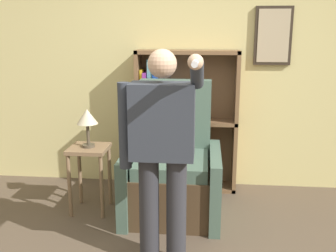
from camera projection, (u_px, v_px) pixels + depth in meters
name	position (u px, v px, depth m)	size (l,w,h in m)	color
wall_back	(193.00, 62.00, 4.33)	(8.00, 0.11, 2.80)	#DBCC84
bookcase	(176.00, 122.00, 4.34)	(1.10, 0.28, 1.54)	brown
armchair	(173.00, 174.00, 3.82)	(0.91, 0.88, 1.27)	#4C3823
person_standing	(162.00, 147.00, 2.81)	(0.60, 0.78, 1.63)	#2D2D33
side_table	(89.00, 162.00, 3.81)	(0.37, 0.37, 0.66)	#846647
table_lamp	(87.00, 119.00, 3.71)	(0.20, 0.20, 0.37)	#4C4233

